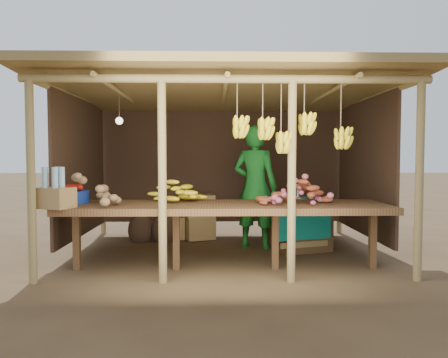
{
  "coord_description": "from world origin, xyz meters",
  "views": [
    {
      "loc": [
        -0.14,
        -6.2,
        1.38
      ],
      "look_at": [
        0.0,
        0.0,
        1.05
      ],
      "focal_mm": 35.0,
      "sensor_mm": 36.0,
      "label": 1
    }
  ],
  "objects": [
    {
      "name": "ground",
      "position": [
        0.0,
        0.0,
        0.0
      ],
      "size": [
        60.0,
        60.0,
        0.0
      ],
      "primitive_type": "plane",
      "color": "brown",
      "rests_on": "ground"
    },
    {
      "name": "stall_structure",
      "position": [
        0.06,
        0.04,
        1.92
      ],
      "size": [
        4.7,
        3.5,
        2.43
      ],
      "color": "#98824E",
      "rests_on": "ground"
    },
    {
      "name": "counter",
      "position": [
        0.0,
        -0.95,
        0.74
      ],
      "size": [
        3.9,
        1.05,
        0.8
      ],
      "color": "brown",
      "rests_on": "ground"
    },
    {
      "name": "potato_heap",
      "position": [
        -1.66,
        -1.08,
        0.98
      ],
      "size": [
        1.16,
        0.84,
        0.37
      ],
      "primitive_type": null,
      "rotation": [
        0.0,
        0.0,
        0.21
      ],
      "color": "#906D4A",
      "rests_on": "counter"
    },
    {
      "name": "sweet_potato_heap",
      "position": [
        0.86,
        -0.89,
        0.98
      ],
      "size": [
        0.89,
        0.55,
        0.35
      ],
      "primitive_type": null,
      "rotation": [
        0.0,
        0.0,
        0.04
      ],
      "color": "#A4482A",
      "rests_on": "counter"
    },
    {
      "name": "onion_heap",
      "position": [
        0.91,
        -0.96,
        0.98
      ],
      "size": [
        0.92,
        0.69,
        0.36
      ],
      "primitive_type": null,
      "rotation": [
        0.0,
        0.0,
        -0.25
      ],
      "color": "#C66076",
      "rests_on": "counter"
    },
    {
      "name": "banana_pile",
      "position": [
        -0.66,
        -0.7,
        0.98
      ],
      "size": [
        0.69,
        0.44,
        0.35
      ],
      "primitive_type": null,
      "rotation": [
        0.0,
        0.0,
        0.06
      ],
      "color": "yellow",
      "rests_on": "counter"
    },
    {
      "name": "tomato_basin",
      "position": [
        -1.9,
        -0.84,
        0.89
      ],
      "size": [
        0.44,
        0.44,
        0.23
      ],
      "rotation": [
        0.0,
        0.0,
        -0.04
      ],
      "color": "navy",
      "rests_on": "counter"
    },
    {
      "name": "bottle_box",
      "position": [
        -1.9,
        -1.35,
        0.98
      ],
      "size": [
        0.44,
        0.4,
        0.46
      ],
      "color": "olive",
      "rests_on": "counter"
    },
    {
      "name": "vendor",
      "position": [
        0.47,
        0.29,
        0.92
      ],
      "size": [
        0.78,
        0.66,
        1.83
      ],
      "primitive_type": "imported",
      "rotation": [
        0.0,
        0.0,
        2.75
      ],
      "color": "#176821",
      "rests_on": "ground"
    },
    {
      "name": "tarp_crate",
      "position": [
        1.12,
        0.15,
        0.4
      ],
      "size": [
        1.0,
        0.92,
        0.98
      ],
      "color": "brown",
      "rests_on": "ground"
    },
    {
      "name": "carton_stack",
      "position": [
        -0.55,
        0.9,
        0.32
      ],
      "size": [
        1.04,
        0.47,
        0.73
      ],
      "color": "olive",
      "rests_on": "ground"
    },
    {
      "name": "burlap_sacks",
      "position": [
        -1.14,
        0.79,
        0.24
      ],
      "size": [
        0.78,
        0.41,
        0.55
      ],
      "color": "#422C1E",
      "rests_on": "ground"
    }
  ]
}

